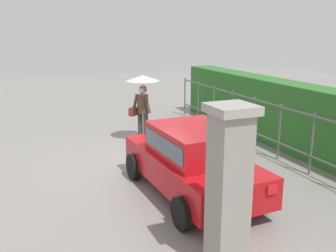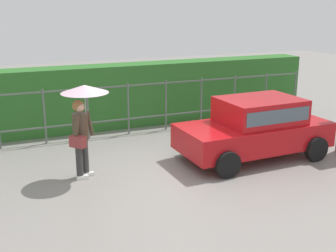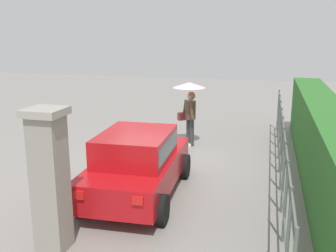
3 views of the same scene
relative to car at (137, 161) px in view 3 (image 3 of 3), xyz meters
The scene contains 6 objects.
ground_plane 2.35m from the car, behind, with size 40.00×40.00×0.00m, color gray.
car is the anchor object (origin of this frame).
pedestrian 4.20m from the car, behind, with size 1.00×1.00×2.05m.
gate_pillar 2.55m from the car, 15.17° to the right, with size 0.60×0.60×2.42m.
fence_section 3.52m from the car, 118.70° to the left, with size 10.61×0.05×1.50m.
hedge_row 4.38m from the car, 112.72° to the left, with size 11.56×0.90×1.90m, color #2D6B28.
Camera 3 is at (9.91, 2.93, 3.59)m, focal length 41.81 mm.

